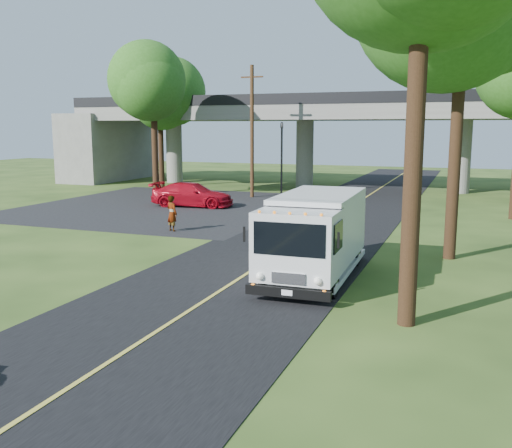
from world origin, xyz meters
The scene contains 12 objects.
ground centered at (0.00, 0.00, 0.00)m, with size 120.00×120.00×0.00m, color #283E16.
road centered at (0.00, 10.00, 0.01)m, with size 7.00×90.00×0.02m, color black.
parking_lot centered at (-11.00, 18.00, 0.01)m, with size 16.00×18.00×0.01m, color black.
lane_line centered at (0.00, 10.00, 0.03)m, with size 0.12×90.00×0.01m, color gold.
overpass centered at (0.00, 32.00, 4.56)m, with size 54.00×10.00×7.30m.
traffic_signal centered at (-6.00, 26.00, 3.20)m, with size 0.18×0.22×5.20m.
utility_pole centered at (-7.50, 24.00, 4.59)m, with size 1.60×0.26×9.00m.
tree_left_lot centered at (-13.79, 21.84, 7.90)m, with size 5.60×5.50×10.50m.
tree_left_far centered at (-16.79, 27.84, 7.45)m, with size 5.26×5.16×9.89m.
step_van centered at (2.20, 4.53, 1.47)m, with size 2.54×6.50×2.70m.
red_sedan centered at (-9.24, 18.30, 0.74)m, with size 2.07×5.09×1.48m, color #AA0A19.
pedestrian centered at (-6.23, 10.30, 0.85)m, with size 0.62×0.41×1.70m, color gray.
Camera 1 is at (6.81, -12.99, 4.83)m, focal length 40.00 mm.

